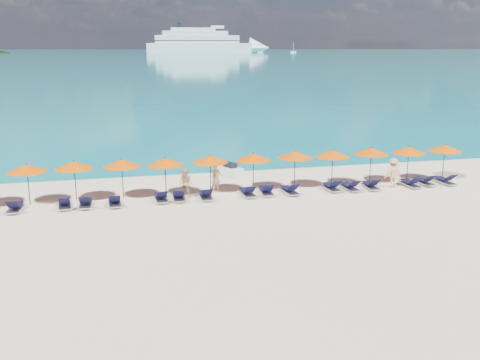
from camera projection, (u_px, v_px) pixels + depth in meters
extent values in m
plane|color=beige|center=(254.00, 218.00, 26.62)|extent=(1400.00, 1400.00, 0.00)
cube|color=#1FA9B2|center=(117.00, 52.00, 649.60)|extent=(1600.00, 1300.00, 0.01)
cube|color=white|center=(199.00, 48.00, 568.42)|extent=(111.15, 25.10, 10.03)
cone|color=white|center=(260.00, 48.00, 580.13)|extent=(23.06, 23.06, 22.07)
cube|color=white|center=(197.00, 39.00, 565.85)|extent=(88.97, 21.08, 8.03)
cube|color=white|center=(195.00, 33.00, 564.01)|extent=(69.04, 18.17, 5.02)
cube|color=white|center=(193.00, 29.00, 562.67)|extent=(46.85, 14.15, 3.51)
cube|color=black|center=(197.00, 41.00, 566.22)|extent=(90.08, 21.34, 0.90)
cube|color=black|center=(197.00, 37.00, 565.35)|extent=(87.86, 20.83, 0.90)
cylinder|color=black|center=(180.00, 25.00, 559.23)|extent=(4.41, 4.41, 5.52)
cube|color=white|center=(260.00, 52.00, 563.58)|extent=(5.60, 1.87, 1.49)
cylinder|color=white|center=(260.00, 47.00, 562.38)|extent=(0.34, 0.34, 9.33)
cube|color=white|center=(293.00, 52.00, 580.81)|extent=(5.96, 1.99, 1.59)
cylinder|color=white|center=(293.00, 47.00, 579.54)|extent=(0.36, 0.36, 9.93)
cube|color=white|center=(228.00, 170.00, 35.40)|extent=(1.78, 2.43, 0.52)
cube|color=black|center=(230.00, 165.00, 35.16)|extent=(0.85, 1.07, 0.33)
cylinder|color=black|center=(223.00, 161.00, 35.70)|extent=(0.50, 0.28, 0.06)
imported|color=tan|center=(216.00, 178.00, 31.15)|extent=(0.72, 0.62, 1.66)
imported|color=tan|center=(186.00, 184.00, 29.74)|extent=(0.97, 0.88, 1.73)
imported|color=tan|center=(393.00, 173.00, 32.14)|extent=(1.24, 0.76, 1.79)
cylinder|color=black|center=(28.00, 185.00, 28.53)|extent=(0.05, 0.05, 2.20)
cone|color=#DE5000|center=(27.00, 168.00, 28.30)|extent=(2.10, 2.10, 0.42)
sphere|color=black|center=(26.00, 164.00, 28.25)|extent=(0.08, 0.08, 0.08)
cylinder|color=black|center=(75.00, 181.00, 29.26)|extent=(0.05, 0.05, 2.20)
cone|color=#DE5000|center=(74.00, 165.00, 29.04)|extent=(2.10, 2.10, 0.42)
sphere|color=black|center=(74.00, 161.00, 28.98)|extent=(0.08, 0.08, 0.08)
cylinder|color=black|center=(122.00, 179.00, 29.78)|extent=(0.05, 0.05, 2.20)
cone|color=#DE5000|center=(122.00, 163.00, 29.55)|extent=(2.10, 2.10, 0.42)
sphere|color=black|center=(121.00, 159.00, 29.50)|extent=(0.08, 0.08, 0.08)
cylinder|color=black|center=(166.00, 177.00, 30.14)|extent=(0.05, 0.05, 2.20)
cone|color=#DE5000|center=(165.00, 161.00, 29.91)|extent=(2.10, 2.10, 0.42)
sphere|color=black|center=(165.00, 158.00, 29.86)|extent=(0.08, 0.08, 0.08)
cylinder|color=black|center=(210.00, 174.00, 30.82)|extent=(0.05, 0.05, 2.20)
cone|color=#DE5000|center=(210.00, 159.00, 30.59)|extent=(2.10, 2.10, 0.42)
sphere|color=black|center=(210.00, 155.00, 30.54)|extent=(0.08, 0.08, 0.08)
cylinder|color=black|center=(253.00, 172.00, 31.37)|extent=(0.05, 0.05, 2.20)
cone|color=#DE5000|center=(253.00, 157.00, 31.15)|extent=(2.10, 2.10, 0.42)
sphere|color=black|center=(253.00, 153.00, 31.09)|extent=(0.08, 0.08, 0.08)
cylinder|color=black|center=(295.00, 170.00, 32.02)|extent=(0.05, 0.05, 2.20)
cone|color=#DE5000|center=(295.00, 155.00, 31.80)|extent=(2.10, 2.10, 0.42)
sphere|color=black|center=(295.00, 151.00, 31.74)|extent=(0.08, 0.08, 0.08)
cylinder|color=black|center=(332.00, 168.00, 32.31)|extent=(0.05, 0.05, 2.20)
cone|color=#DE5000|center=(333.00, 154.00, 32.09)|extent=(2.10, 2.10, 0.42)
sphere|color=black|center=(333.00, 150.00, 32.03)|extent=(0.08, 0.08, 0.08)
cylinder|color=black|center=(370.00, 165.00, 33.13)|extent=(0.05, 0.05, 2.20)
cone|color=#DE5000|center=(371.00, 151.00, 32.90)|extent=(2.10, 2.10, 0.42)
sphere|color=black|center=(372.00, 147.00, 32.85)|extent=(0.08, 0.08, 0.08)
cylinder|color=black|center=(408.00, 164.00, 33.43)|extent=(0.05, 0.05, 2.20)
cone|color=#DE5000|center=(409.00, 150.00, 33.21)|extent=(2.10, 2.10, 0.42)
sphere|color=black|center=(409.00, 146.00, 33.15)|extent=(0.08, 0.08, 0.08)
cylinder|color=black|center=(444.00, 162.00, 34.07)|extent=(0.05, 0.05, 2.20)
cone|color=#DE5000|center=(445.00, 148.00, 33.84)|extent=(2.10, 2.10, 0.42)
sphere|color=black|center=(445.00, 145.00, 33.79)|extent=(0.08, 0.08, 0.08)
cube|color=silver|center=(15.00, 209.00, 27.61)|extent=(0.74, 1.74, 0.06)
cube|color=black|center=(16.00, 204.00, 27.81)|extent=(0.63, 1.14, 0.04)
cube|color=black|center=(12.00, 204.00, 26.98)|extent=(0.59, 0.58, 0.43)
cube|color=silver|center=(65.00, 205.00, 28.18)|extent=(0.77, 1.75, 0.06)
cube|color=black|center=(64.00, 201.00, 28.37)|extent=(0.65, 1.15, 0.04)
cube|color=black|center=(64.00, 201.00, 27.57)|extent=(0.60, 0.58, 0.43)
cube|color=silver|center=(86.00, 204.00, 28.38)|extent=(0.68, 1.72, 0.06)
cube|color=black|center=(86.00, 200.00, 28.58)|extent=(0.59, 1.12, 0.04)
cube|color=black|center=(84.00, 200.00, 27.76)|extent=(0.57, 0.56, 0.43)
cube|color=silver|center=(115.00, 203.00, 28.60)|extent=(0.70, 1.73, 0.06)
cube|color=black|center=(114.00, 199.00, 28.79)|extent=(0.60, 1.13, 0.04)
cube|color=black|center=(115.00, 198.00, 27.99)|extent=(0.58, 0.56, 0.43)
cube|color=silver|center=(161.00, 199.00, 29.39)|extent=(0.70, 1.73, 0.06)
cube|color=black|center=(160.00, 195.00, 29.58)|extent=(0.60, 1.12, 0.04)
cube|color=black|center=(162.00, 194.00, 28.77)|extent=(0.57, 0.56, 0.43)
cube|color=silver|center=(179.00, 198.00, 29.60)|extent=(0.67, 1.72, 0.06)
cube|color=black|center=(178.00, 194.00, 29.80)|extent=(0.58, 1.12, 0.04)
cube|color=black|center=(180.00, 193.00, 28.98)|extent=(0.57, 0.55, 0.43)
cube|color=silver|center=(206.00, 197.00, 29.82)|extent=(0.65, 1.71, 0.06)
cube|color=black|center=(205.00, 193.00, 30.02)|extent=(0.57, 1.11, 0.04)
cube|color=black|center=(207.00, 192.00, 29.20)|extent=(0.56, 0.55, 0.43)
cube|color=silver|center=(248.00, 194.00, 30.42)|extent=(0.69, 1.72, 0.06)
cube|color=black|center=(246.00, 190.00, 30.61)|extent=(0.59, 1.12, 0.04)
cube|color=black|center=(250.00, 189.00, 29.81)|extent=(0.57, 0.56, 0.43)
cube|color=silver|center=(266.00, 192.00, 30.72)|extent=(0.74, 1.74, 0.06)
cube|color=black|center=(265.00, 188.00, 30.92)|extent=(0.63, 1.14, 0.04)
cube|color=black|center=(268.00, 188.00, 30.09)|extent=(0.59, 0.57, 0.43)
cube|color=silver|center=(290.00, 191.00, 30.85)|extent=(0.78, 1.75, 0.06)
cube|color=black|center=(288.00, 188.00, 31.04)|extent=(0.65, 1.15, 0.04)
cube|color=black|center=(294.00, 187.00, 30.24)|extent=(0.60, 0.59, 0.43)
cube|color=silver|center=(331.00, 188.00, 31.55)|extent=(0.71, 1.73, 0.06)
cube|color=black|center=(330.00, 185.00, 31.75)|extent=(0.61, 1.13, 0.04)
cube|color=black|center=(336.00, 184.00, 30.94)|extent=(0.58, 0.56, 0.43)
cube|color=silver|center=(350.00, 188.00, 31.61)|extent=(0.75, 1.74, 0.06)
cube|color=black|center=(348.00, 184.00, 31.80)|extent=(0.63, 1.14, 0.04)
cube|color=black|center=(355.00, 183.00, 31.00)|extent=(0.59, 0.58, 0.43)
cube|color=silver|center=(370.00, 187.00, 31.92)|extent=(0.73, 1.74, 0.06)
cube|color=black|center=(369.00, 183.00, 32.12)|extent=(0.62, 1.13, 0.04)
cube|color=black|center=(375.00, 182.00, 31.29)|extent=(0.58, 0.57, 0.43)
cube|color=silver|center=(410.00, 185.00, 32.36)|extent=(0.72, 1.73, 0.06)
cube|color=black|center=(408.00, 181.00, 32.55)|extent=(0.61, 1.13, 0.04)
cube|color=black|center=(416.00, 180.00, 31.75)|extent=(0.58, 0.57, 0.43)
cube|color=silver|center=(424.00, 183.00, 32.84)|extent=(0.77, 1.75, 0.06)
cube|color=black|center=(422.00, 179.00, 33.03)|extent=(0.64, 1.14, 0.04)
cube|color=black|center=(430.00, 178.00, 32.23)|extent=(0.59, 0.58, 0.43)
cube|color=silver|center=(444.00, 182.00, 33.03)|extent=(0.75, 1.74, 0.06)
cube|color=black|center=(442.00, 178.00, 33.22)|extent=(0.64, 1.14, 0.04)
cube|color=black|center=(451.00, 177.00, 32.42)|extent=(0.59, 0.58, 0.43)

